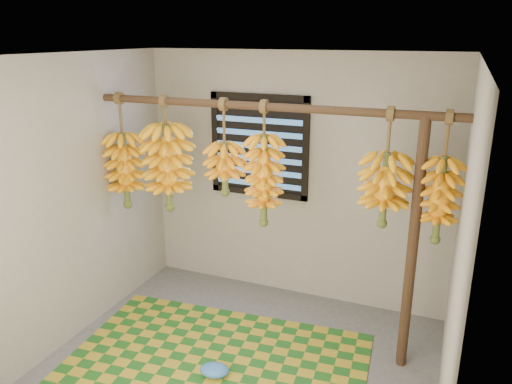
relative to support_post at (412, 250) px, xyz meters
The scene contains 16 objects.
floor 1.71m from the support_post, 149.74° to the right, with size 3.00×3.00×0.01m, color #555555.
ceiling 1.98m from the support_post, 149.74° to the right, with size 3.00×3.00×0.01m, color silver.
wall_back 1.46m from the support_post, 146.14° to the left, with size 3.00×0.01×2.40m, color gray.
wall_left 2.80m from the support_post, 165.49° to the right, with size 0.01×3.00×2.40m, color gray.
wall_right 0.79m from the support_post, 66.46° to the right, with size 0.01×3.00×2.40m, color gray.
window 1.80m from the support_post, 153.40° to the left, with size 1.00×0.04×1.00m.
hanging_pole 1.56m from the support_post, behind, with size 0.06×0.06×3.00m, color #472E1A.
support_post is the anchor object (origin of this frame).
woven_mat 1.85m from the support_post, 151.44° to the right, with size 2.36×1.89×0.01m, color #1E5C1B.
plastic_bag 1.77m from the support_post, 151.42° to the right, with size 0.23×0.17×0.10m, color #3474C3.
banana_bunch_a 2.57m from the support_post, behind, with size 0.35×0.35×1.05m.
banana_bunch_b 2.13m from the support_post, behind, with size 0.42×0.42×1.01m.
banana_bunch_c 1.61m from the support_post, behind, with size 0.32×0.32×0.81m.
banana_bunch_d 1.26m from the support_post, behind, with size 0.31×0.31×1.03m.
banana_bunch_e 0.50m from the support_post, behind, with size 0.37×0.37×0.89m.
banana_bunch_f 0.44m from the support_post, ahead, with size 0.28×0.28×0.96m.
Camera 1 is at (1.42, -2.90, 2.54)m, focal length 35.00 mm.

